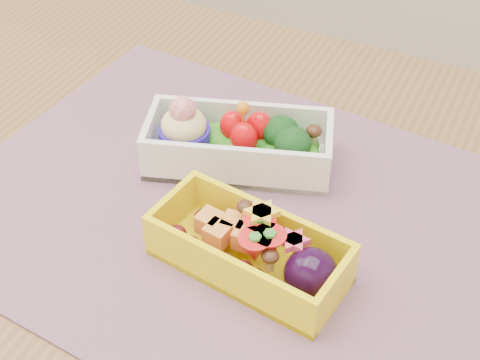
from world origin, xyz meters
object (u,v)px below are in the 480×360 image
at_px(table, 209,291).
at_px(bento_yellow, 253,250).
at_px(placemat, 231,210).
at_px(bento_white, 238,143).

xyz_separation_m(table, bento_yellow, (0.07, -0.03, 0.13)).
xyz_separation_m(placemat, bento_white, (-0.03, 0.07, 0.03)).
height_order(table, placemat, placemat).
distance_m(bento_white, bento_yellow, 0.15).
bearing_deg(bento_yellow, table, 161.67).
relative_size(table, bento_yellow, 6.49).
relative_size(placemat, bento_yellow, 2.95).
height_order(placemat, bento_yellow, bento_yellow).
xyz_separation_m(table, bento_white, (-0.01, 0.10, 0.13)).
bearing_deg(bento_white, table, -101.14).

